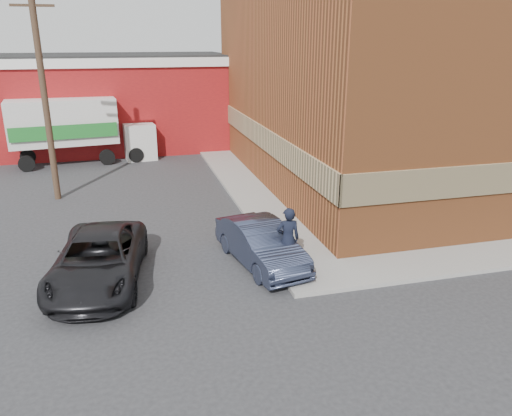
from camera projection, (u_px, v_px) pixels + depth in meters
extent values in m
plane|color=#28282B|center=(291.00, 268.00, 14.95)|extent=(90.00, 90.00, 0.00)
cube|color=brown|center=(402.00, 83.00, 23.77)|extent=(14.00, 18.00, 9.00)
cube|color=tan|center=(260.00, 135.00, 22.79)|extent=(0.08, 18.16, 1.00)
cube|color=gray|center=(242.00, 184.00, 23.31)|extent=(1.80, 18.00, 0.12)
cube|color=maroon|center=(98.00, 106.00, 30.99)|extent=(16.00, 8.00, 5.00)
cube|color=silver|center=(93.00, 60.00, 30.10)|extent=(16.30, 8.30, 0.50)
cube|color=black|center=(93.00, 55.00, 30.01)|extent=(16.00, 8.00, 0.10)
cylinder|color=#453022|center=(44.00, 91.00, 19.92)|extent=(0.26, 0.26, 9.00)
cube|color=#453022|center=(32.00, 5.00, 18.88)|extent=(1.60, 0.10, 0.10)
imported|color=black|center=(288.00, 239.00, 14.33)|extent=(0.74, 0.53, 1.88)
imported|color=#2B3248|center=(261.00, 244.00, 15.00)|extent=(2.15, 4.24, 1.33)
imported|color=black|center=(98.00, 260.00, 13.86)|extent=(2.97, 5.28, 1.39)
cube|color=silver|center=(63.00, 122.00, 26.45)|extent=(5.67, 2.82, 2.36)
cube|color=#1D6D26|center=(64.00, 132.00, 25.60)|extent=(5.23, 0.65, 0.73)
cube|color=silver|center=(133.00, 141.00, 28.11)|extent=(1.86, 2.18, 2.00)
cylinder|color=black|center=(27.00, 164.00, 25.57)|extent=(0.84, 0.37, 0.82)
cylinder|color=black|center=(28.00, 156.00, 27.17)|extent=(0.84, 0.37, 0.82)
cylinder|color=black|center=(107.00, 157.00, 26.96)|extent=(0.84, 0.37, 0.82)
cylinder|color=black|center=(104.00, 151.00, 28.56)|extent=(0.84, 0.37, 0.82)
cylinder|color=black|center=(136.00, 155.00, 27.50)|extent=(0.84, 0.37, 0.82)
cylinder|color=black|center=(131.00, 148.00, 29.10)|extent=(0.84, 0.37, 0.82)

